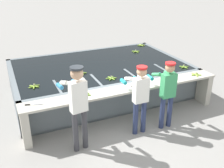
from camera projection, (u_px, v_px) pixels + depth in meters
name	position (u px, v px, depth m)	size (l,w,h in m)	color
ground_plane	(131.00, 124.00, 6.16)	(80.00, 80.00, 0.00)	gray
wash_tank	(100.00, 78.00, 7.65)	(4.84, 3.09, 0.85)	slate
work_ledge	(127.00, 97.00, 6.10)	(4.84, 0.45, 0.85)	#B7B2A3
worker_0	(78.00, 100.00, 4.92)	(0.47, 0.75, 1.77)	#38383D
worker_1	(140.00, 94.00, 5.52)	(0.40, 0.71, 1.56)	navy
worker_2	(167.00, 89.00, 5.73)	(0.41, 0.71, 1.57)	navy
banana_bunch_floating_0	(111.00, 78.00, 6.49)	(0.28, 0.28, 0.08)	#75A333
banana_bunch_floating_1	(141.00, 45.00, 9.30)	(0.26, 0.28, 0.08)	#93BC3D
banana_bunch_floating_2	(184.00, 67.00, 7.24)	(0.28, 0.27, 0.08)	#75A333
banana_bunch_floating_3	(136.00, 51.00, 8.59)	(0.27, 0.28, 0.08)	#7FAD33
banana_bunch_floating_4	(34.00, 86.00, 6.05)	(0.28, 0.28, 0.08)	#8CB738
banana_bunch_floating_5	(82.00, 73.00, 6.82)	(0.28, 0.27, 0.08)	#75A333
banana_bunch_ledge_0	(85.00, 95.00, 5.63)	(0.28, 0.28, 0.08)	#75A333
banana_bunch_ledge_1	(196.00, 74.00, 6.71)	(0.27, 0.28, 0.08)	#9EC642
knife_0	(31.00, 105.00, 5.25)	(0.34, 0.12, 0.02)	silver
knife_1	(134.00, 85.00, 6.14)	(0.28, 0.25, 0.02)	silver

